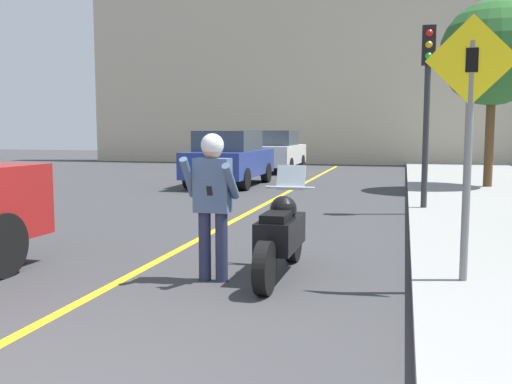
% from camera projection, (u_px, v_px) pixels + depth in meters
% --- Properties ---
extents(road_center_line, '(0.12, 36.00, 0.01)m').
position_uv_depth(road_center_line, '(213.00, 231.00, 9.60)').
color(road_center_line, yellow).
rests_on(road_center_line, ground).
extents(building_backdrop, '(28.00, 1.20, 9.72)m').
position_uv_depth(building_backdrop, '(355.00, 66.00, 28.16)').
color(building_backdrop, beige).
rests_on(building_backdrop, ground).
extents(motorcycle, '(0.62, 2.14, 1.27)m').
position_uv_depth(motorcycle, '(281.00, 235.00, 6.64)').
color(motorcycle, black).
rests_on(motorcycle, ground).
extents(person_biker, '(0.59, 0.46, 1.67)m').
position_uv_depth(person_biker, '(212.00, 192.00, 6.37)').
color(person_biker, '#282D4C').
rests_on(person_biker, ground).
extents(crossing_sign, '(0.91, 0.08, 2.71)m').
position_uv_depth(crossing_sign, '(469.00, 123.00, 5.78)').
color(crossing_sign, slate).
rests_on(crossing_sign, sidewalk_curb).
extents(traffic_light, '(0.26, 0.30, 3.60)m').
position_uv_depth(traffic_light, '(428.00, 82.00, 11.28)').
color(traffic_light, '#2D2D30').
rests_on(traffic_light, sidewalk_curb).
extents(street_tree, '(2.83, 2.83, 5.06)m').
position_uv_depth(street_tree, '(493.00, 54.00, 15.47)').
color(street_tree, brown).
rests_on(street_tree, sidewalk_curb).
extents(parked_car_blue, '(1.88, 4.20, 1.68)m').
position_uv_depth(parked_car_blue, '(230.00, 158.00, 17.44)').
color(parked_car_blue, black).
rests_on(parked_car_blue, ground).
extents(parked_car_white, '(1.88, 4.20, 1.68)m').
position_uv_depth(parked_car_white, '(276.00, 151.00, 23.32)').
color(parked_car_white, black).
rests_on(parked_car_white, ground).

